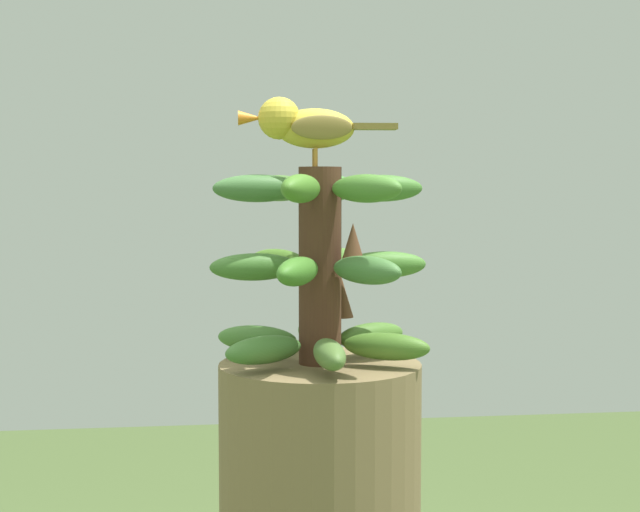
# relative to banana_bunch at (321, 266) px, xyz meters

# --- Properties ---
(banana_bunch) EXTENTS (0.29, 0.30, 0.26)m
(banana_bunch) POSITION_rel_banana_bunch_xyz_m (0.00, 0.00, 0.00)
(banana_bunch) COLOR #4C2D1E
(banana_bunch) RESTS_ON banana_tree
(perched_bird) EXTENTS (0.21, 0.06, 0.09)m
(perched_bird) POSITION_rel_banana_bunch_xyz_m (0.02, -0.01, 0.18)
(perched_bird) COLOR #C68933
(perched_bird) RESTS_ON banana_bunch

